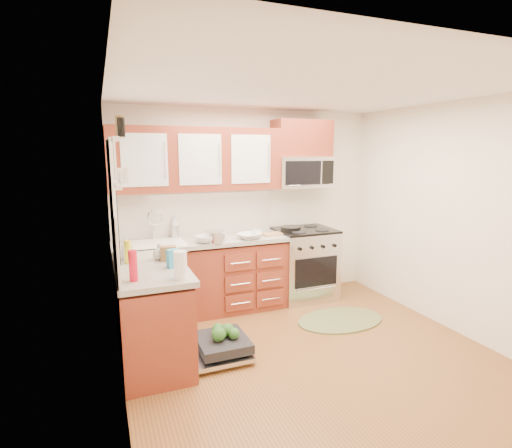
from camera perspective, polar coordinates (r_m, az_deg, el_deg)
name	(u,v)px	position (r m, az deg, el deg)	size (l,w,h in m)	color
floor	(311,355)	(4.16, 7.91, -18.03)	(3.50, 3.50, 0.00)	brown
ceiling	(319,90)	(3.70, 8.93, 18.43)	(3.50, 3.50, 0.00)	white
wall_back	(249,206)	(5.30, -1.05, 2.55)	(3.50, 0.04, 2.50)	white
wall_front	(482,291)	(2.43, 29.56, -8.37)	(3.50, 0.04, 2.50)	white
wall_left	(115,247)	(3.25, -19.46, -3.09)	(0.04, 3.50, 2.50)	white
wall_right	(456,219)	(4.84, 26.67, 0.68)	(0.04, 3.50, 2.50)	white
base_cabinet_back	(202,279)	(5.00, -7.67, -7.75)	(2.05, 0.60, 0.85)	maroon
base_cabinet_left	(152,316)	(4.03, -14.69, -12.60)	(0.60, 1.25, 0.85)	maroon
countertop_back	(202,241)	(4.86, -7.78, -2.46)	(2.07, 0.64, 0.05)	#A29D94
countertop_left	(150,268)	(3.87, -14.86, -6.09)	(0.64, 1.27, 0.05)	#A29D94
backsplash_back	(195,212)	(5.09, -8.66, 1.64)	(2.05, 0.02, 0.57)	beige
backsplash_left	(115,238)	(3.78, -19.53, -1.91)	(0.02, 1.25, 0.57)	beige
upper_cabinets	(197,159)	(4.87, -8.45, 9.12)	(2.05, 0.35, 0.75)	maroon
cabinet_over_mw	(302,138)	(5.37, 6.55, 12.05)	(0.76, 0.35, 0.47)	maroon
range	(304,264)	(5.46, 6.91, -5.63)	(0.76, 0.64, 0.95)	silver
microwave	(302,172)	(5.36, 6.58, 7.40)	(0.76, 0.38, 0.40)	silver
sink	(158,254)	(4.78, -13.83, -4.15)	(0.62, 0.50, 0.26)	white
dishwasher	(218,347)	(4.06, -5.39, -17.12)	(0.70, 0.60, 0.20)	silver
window	(112,201)	(3.70, -19.83, 3.17)	(0.03, 1.05, 1.05)	white
window_blind	(113,162)	(3.67, -19.76, 8.31)	(0.02, 0.96, 0.40)	white
shelf_upper	(115,139)	(2.82, -19.54, 11.32)	(0.04, 0.40, 0.03)	white
shelf_lower	(118,185)	(2.83, -19.17, 5.25)	(0.04, 0.40, 0.03)	white
rug	(340,320)	(4.95, 11.96, -13.25)	(1.07, 0.69, 0.02)	olive
skillet	(291,228)	(5.24, 4.99, -0.64)	(0.26, 0.26, 0.05)	black
stock_pot	(215,237)	(4.66, -5.82, -1.83)	(0.22, 0.22, 0.13)	silver
cutting_board	(273,234)	(5.07, 2.39, -1.44)	(0.27, 0.17, 0.02)	tan
canister	(175,232)	(4.99, -11.46, -1.06)	(0.09, 0.09, 0.15)	silver
paper_towel_roll	(180,265)	(3.38, -10.74, -5.79)	(0.11, 0.11, 0.24)	white
mustard_bottle	(128,252)	(3.98, -17.81, -3.83)	(0.07, 0.07, 0.21)	yellow
red_bottle	(133,266)	(3.42, -17.15, -5.73)	(0.07, 0.07, 0.26)	red
wooden_box	(169,253)	(3.97, -12.39, -4.11)	(0.14, 0.10, 0.14)	brown
blue_carton	(173,258)	(3.73, -11.77, -4.83)	(0.11, 0.06, 0.17)	#2891BC
bowl_a	(249,236)	(4.83, -1.00, -1.75)	(0.27, 0.27, 0.07)	#999999
bowl_b	(206,239)	(4.67, -7.14, -2.16)	(0.26, 0.26, 0.08)	#999999
cup	(257,233)	(4.94, 0.14, -1.30)	(0.12, 0.12, 0.09)	#999999
soap_bottle_a	(175,226)	(5.01, -11.54, -0.34)	(0.10, 0.10, 0.27)	#999999
soap_bottle_b	(127,249)	(4.11, -17.94, -3.40)	(0.10, 0.10, 0.21)	#999999
soap_bottle_c	(159,251)	(4.03, -13.68, -3.83)	(0.13, 0.13, 0.16)	#999999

